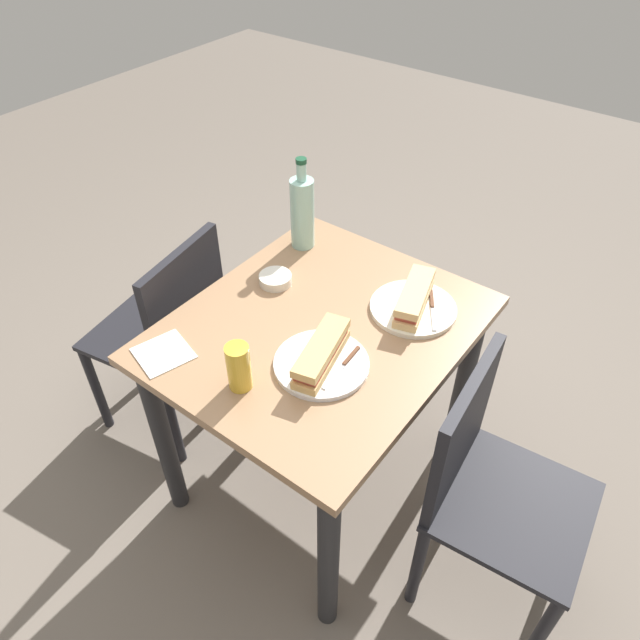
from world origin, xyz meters
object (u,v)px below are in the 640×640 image
(dining_table, at_px, (320,358))
(plate_near, at_px, (321,364))
(baguette_sandwich_far, at_px, (414,297))
(beer_glass, at_px, (239,367))
(chair_far, at_px, (487,483))
(knife_near, at_px, (344,365))
(chair_near, at_px, (170,329))
(knife_far, at_px, (432,307))
(water_bottle, at_px, (302,212))
(plate_far, at_px, (413,308))
(olive_bowl, at_px, (275,279))
(baguette_sandwich_near, at_px, (321,353))

(dining_table, relative_size, plate_near, 3.52)
(baguette_sandwich_far, xyz_separation_m, beer_glass, (0.53, -0.20, 0.02))
(chair_far, xyz_separation_m, plate_near, (0.12, -0.48, 0.27))
(knife_near, distance_m, baguette_sandwich_far, 0.33)
(chair_near, relative_size, knife_far, 5.35)
(dining_table, relative_size, knife_near, 5.06)
(water_bottle, xyz_separation_m, beer_glass, (0.60, 0.27, -0.06))
(chair_near, xyz_separation_m, beer_glass, (0.20, 0.56, 0.33))
(chair_near, bearing_deg, knife_far, 113.52)
(plate_far, bearing_deg, chair_near, -66.77)
(plate_near, height_order, olive_bowl, olive_bowl)
(chair_far, relative_size, chair_near, 1.00)
(chair_near, relative_size, plate_far, 3.26)
(dining_table, distance_m, chair_near, 0.61)
(water_bottle, bearing_deg, knife_near, 48.78)
(chair_far, relative_size, knife_far, 5.35)
(baguette_sandwich_near, xyz_separation_m, baguette_sandwich_far, (-0.35, 0.08, 0.00))
(knife_near, xyz_separation_m, water_bottle, (-0.40, -0.45, 0.11))
(chair_near, distance_m, baguette_sandwich_far, 0.89)
(chair_far, height_order, knife_near, chair_far)
(chair_far, distance_m, knife_near, 0.52)
(plate_far, bearing_deg, baguette_sandwich_far, 180.00)
(plate_near, distance_m, knife_near, 0.06)
(dining_table, bearing_deg, plate_far, 140.71)
(plate_near, relative_size, water_bottle, 0.81)
(chair_far, distance_m, plate_far, 0.54)
(plate_near, relative_size, knife_near, 1.44)
(dining_table, height_order, chair_far, chair_far)
(chair_near, distance_m, plate_near, 0.74)
(plate_near, bearing_deg, chair_far, 103.99)
(chair_near, xyz_separation_m, plate_far, (-0.33, 0.77, 0.27))
(plate_near, bearing_deg, plate_far, 167.22)
(baguette_sandwich_near, xyz_separation_m, plate_far, (-0.35, 0.08, -0.04))
(knife_far, bearing_deg, baguette_sandwich_near, -18.94)
(water_bottle, bearing_deg, chair_near, -35.74)
(baguette_sandwich_near, height_order, water_bottle, water_bottle)
(knife_far, distance_m, olive_bowl, 0.49)
(plate_far, height_order, baguette_sandwich_far, baguette_sandwich_far)
(baguette_sandwich_near, xyz_separation_m, knife_far, (-0.38, 0.13, -0.03))
(baguette_sandwich_near, relative_size, baguette_sandwich_far, 1.04)
(knife_near, bearing_deg, baguette_sandwich_near, -65.51)
(plate_far, relative_size, knife_far, 1.64)
(baguette_sandwich_near, relative_size, beer_glass, 1.85)
(knife_far, bearing_deg, olive_bowl, -69.45)
(dining_table, bearing_deg, olive_bowl, -107.71)
(chair_near, height_order, plate_far, chair_near)
(knife_far, relative_size, water_bottle, 0.50)
(dining_table, distance_m, water_bottle, 0.49)
(olive_bowl, bearing_deg, plate_far, 109.62)
(water_bottle, xyz_separation_m, olive_bowl, (0.22, 0.06, -0.11))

